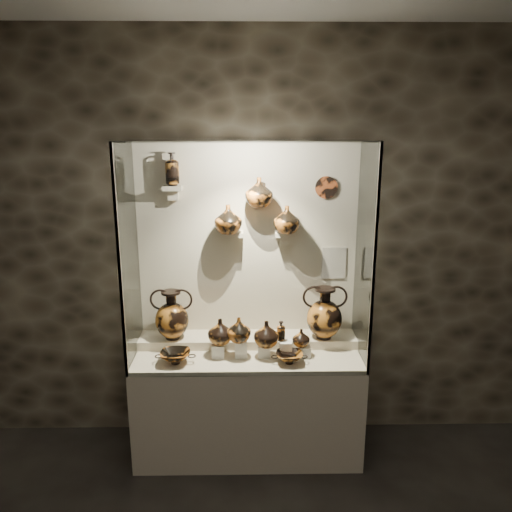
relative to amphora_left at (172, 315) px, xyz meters
The scene contains 35 objects.
wall_back 0.79m from the amphora_left, 17.63° to the left, with size 5.00×0.02×3.20m, color black.
plinth 0.91m from the amphora_left, 13.11° to the right, with size 1.70×0.60×0.80m, color beige.
front_tier 0.66m from the amphora_left, 13.11° to the right, with size 1.68×0.58×0.03m, color beige.
rear_tier 0.63m from the amphora_left, ahead, with size 1.70×0.25×0.10m, color beige.
back_panel 0.79m from the amphora_left, 17.19° to the left, with size 1.70×0.03×1.60m, color beige.
glass_front 0.88m from the amphora_left, 36.59° to the right, with size 1.70×0.01×1.60m, color white.
glass_left 0.59m from the amphora_left, 152.95° to the right, with size 0.01×0.60×1.60m, color white.
glass_right 1.52m from the amphora_left, ahead, with size 0.01×0.60×1.60m, color white.
glass_top 1.43m from the amphora_left, 13.11° to the right, with size 1.70×0.60×0.01m, color white.
frame_post_left 0.71m from the amphora_left, 121.34° to the right, with size 0.02×0.02×1.60m, color gray.
frame_post_right 1.57m from the amphora_left, 16.66° to the right, with size 0.02×0.02×1.60m, color gray.
pedestal_a 0.46m from the amphora_left, 27.18° to the right, with size 0.09×0.09×0.10m, color silver.
pedestal_b 0.60m from the amphora_left, 19.24° to the right, with size 0.09×0.09×0.13m, color silver.
pedestal_c 0.76m from the amphora_left, 14.81° to the right, with size 0.09×0.09×0.09m, color silver.
pedestal_d 0.90m from the amphora_left, 12.15° to the right, with size 0.09×0.09×0.12m, color silver.
pedestal_e 1.04m from the amphora_left, 10.49° to the right, with size 0.09×0.09×0.08m, color silver.
bracket_ul 0.96m from the amphora_left, 73.53° to the left, with size 0.14×0.12×0.04m, color beige.
bracket_ca 0.78m from the amphora_left, 12.28° to the left, with size 0.14×0.12×0.04m, color beige.
bracket_cb 1.06m from the amphora_left, ahead, with size 0.10×0.12×0.04m, color beige.
bracket_cc 1.06m from the amphora_left, ahead, with size 0.14×0.12×0.04m, color beige.
amphora_left is the anchor object (origin of this frame).
amphora_right 1.17m from the amphora_left, ahead, with size 0.33×0.33×0.41m, color #A3601F, non-canonical shape.
jug_a 0.42m from the amphora_left, 24.24° to the right, with size 0.18×0.18×0.19m, color #A3601F.
jug_b 0.56m from the amphora_left, 21.19° to the right, with size 0.18×0.18×0.18m, color #AB5C1E.
jug_c 0.75m from the amphora_left, 15.59° to the right, with size 0.19×0.19×0.19m, color #A3601F.
jug_e 1.00m from the amphora_left, 10.72° to the right, with size 0.13×0.13×0.13m, color #A3601F.
lekythos_small 0.85m from the amphora_left, 11.64° to the right, with size 0.07×0.07×0.17m, color #AB5C1E, non-canonical shape.
kylix_left 0.36m from the amphora_left, 78.37° to the right, with size 0.28×0.24×0.11m, color #AB5C1E, non-canonical shape.
kylix_right 0.95m from the amphora_left, 18.70° to the right, with size 0.25×0.21×0.10m, color #A3601F, non-canonical shape.
lekythos_tall 1.11m from the amphora_left, 67.76° to the left, with size 0.11×0.11×0.27m, color #A3601F, non-canonical shape.
ovoid_vase_a 0.86m from the amphora_left, ahead, with size 0.21×0.21×0.21m, color #AB5C1E.
ovoid_vase_b 1.15m from the amphora_left, ahead, with size 0.21×0.21×0.21m, color #AB5C1E.
ovoid_vase_c 1.14m from the amphora_left, ahead, with size 0.20×0.20×0.21m, color #AB5C1E.
wall_plate 1.52m from the amphora_left, ahead, with size 0.17×0.17×0.02m, color #A34720.
info_placard 1.32m from the amphora_left, ahead, with size 0.19×0.01×0.25m, color beige.
Camera 1 is at (0.00, -1.28, 2.48)m, focal length 35.00 mm.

